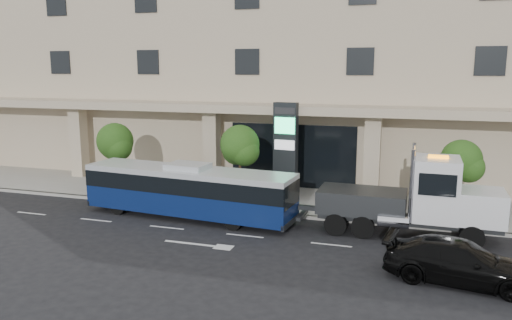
{
  "coord_description": "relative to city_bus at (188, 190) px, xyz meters",
  "views": [
    {
      "loc": [
        7.05,
        -22.33,
        7.66
      ],
      "look_at": [
        -0.55,
        2.0,
        2.91
      ],
      "focal_mm": 35.0,
      "sensor_mm": 36.0,
      "label": 1
    }
  ],
  "objects": [
    {
      "name": "ground",
      "position": [
        3.7,
        -0.39,
        -1.45
      ],
      "size": [
        120.0,
        120.0,
        0.0
      ],
      "primitive_type": "plane",
      "color": "black",
      "rests_on": "ground"
    },
    {
      "name": "sidewalk",
      "position": [
        3.7,
        4.61,
        -1.37
      ],
      "size": [
        120.0,
        6.0,
        0.15
      ],
      "primitive_type": "cube",
      "color": "gray",
      "rests_on": "ground"
    },
    {
      "name": "curb",
      "position": [
        3.7,
        1.61,
        -1.37
      ],
      "size": [
        120.0,
        0.3,
        0.15
      ],
      "primitive_type": "cube",
      "color": "gray",
      "rests_on": "ground"
    },
    {
      "name": "convention_center",
      "position": [
        3.7,
        15.03,
        8.53
      ],
      "size": [
        60.0,
        17.6,
        20.0
      ],
      "color": "tan",
      "rests_on": "ground"
    },
    {
      "name": "tree_left",
      "position": [
        -6.28,
        3.2,
        1.66
      ],
      "size": [
        2.27,
        2.2,
        4.22
      ],
      "color": "#422B19",
      "rests_on": "sidewalk"
    },
    {
      "name": "tree_mid",
      "position": [
        1.72,
        3.2,
        1.81
      ],
      "size": [
        2.28,
        2.2,
        4.38
      ],
      "color": "#422B19",
      "rests_on": "sidewalk"
    },
    {
      "name": "tree_right",
      "position": [
        13.22,
        3.2,
        1.59
      ],
      "size": [
        2.1,
        2.0,
        4.04
      ],
      "color": "#422B19",
      "rests_on": "sidewalk"
    },
    {
      "name": "city_bus",
      "position": [
        0.0,
        0.0,
        0.0
      ],
      "size": [
        11.41,
        3.4,
        2.85
      ],
      "rotation": [
        0.0,
        0.0,
        -0.09
      ],
      "color": "black",
      "rests_on": "ground"
    },
    {
      "name": "tow_truck",
      "position": [
        11.17,
        0.36,
        0.28
      ],
      "size": [
        9.22,
        2.47,
        4.2
      ],
      "rotation": [
        0.0,
        0.0,
        -0.02
      ],
      "color": "#2D3033",
      "rests_on": "ground"
    },
    {
      "name": "black_sedan",
      "position": [
        12.7,
        -4.36,
        -0.68
      ],
      "size": [
        5.56,
        2.87,
        1.54
      ],
      "primitive_type": "imported",
      "rotation": [
        0.0,
        0.0,
        1.43
      ],
      "color": "black",
      "rests_on": "ground"
    },
    {
      "name": "signage_pylon",
      "position": [
        3.91,
        4.87,
        1.52
      ],
      "size": [
        1.43,
        0.68,
        5.55
      ],
      "rotation": [
        0.0,
        0.0,
        -0.12
      ],
      "color": "black",
      "rests_on": "sidewalk"
    }
  ]
}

